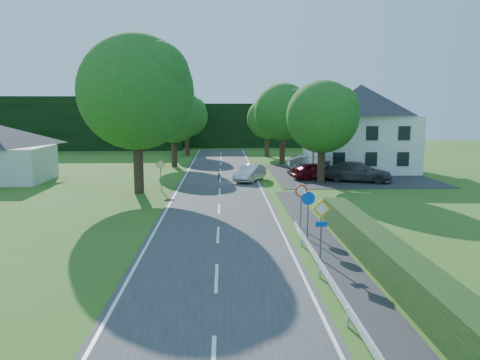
{
  "coord_description": "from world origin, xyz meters",
  "views": [
    {
      "loc": [
        0.26,
        -10.63,
        6.28
      ],
      "look_at": [
        1.26,
        16.3,
        2.13
      ],
      "focal_mm": 35.0,
      "sensor_mm": 36.0,
      "label": 1
    }
  ],
  "objects_px": {
    "moving_car": "(250,173)",
    "parked_car_red": "(316,171)",
    "parked_car_silver_a": "(309,162)",
    "parked_car_grey": "(358,172)",
    "streetlight": "(312,129)",
    "motorcycle": "(219,174)",
    "parasol": "(321,167)"
  },
  "relations": [
    {
      "from": "streetlight",
      "to": "moving_car",
      "type": "distance_m",
      "value": 6.64
    },
    {
      "from": "parasol",
      "to": "parked_car_grey",
      "type": "bearing_deg",
      "value": -29.05
    },
    {
      "from": "parked_car_red",
      "to": "parked_car_grey",
      "type": "distance_m",
      "value": 3.67
    },
    {
      "from": "streetlight",
      "to": "parked_car_grey",
      "type": "bearing_deg",
      "value": -17.58
    },
    {
      "from": "parked_car_red",
      "to": "parked_car_silver_a",
      "type": "relative_size",
      "value": 0.98
    },
    {
      "from": "moving_car",
      "to": "parasol",
      "type": "relative_size",
      "value": 1.78
    },
    {
      "from": "motorcycle",
      "to": "parked_car_grey",
      "type": "height_order",
      "value": "parked_car_grey"
    },
    {
      "from": "streetlight",
      "to": "parked_car_grey",
      "type": "height_order",
      "value": "streetlight"
    },
    {
      "from": "moving_car",
      "to": "parasol",
      "type": "bearing_deg",
      "value": 34.16
    },
    {
      "from": "streetlight",
      "to": "moving_car",
      "type": "relative_size",
      "value": 1.87
    },
    {
      "from": "parked_car_silver_a",
      "to": "parasol",
      "type": "bearing_deg",
      "value": -179.27
    },
    {
      "from": "parked_car_red",
      "to": "parked_car_silver_a",
      "type": "distance_m",
      "value": 6.8
    },
    {
      "from": "streetlight",
      "to": "parasol",
      "type": "xyz_separation_m",
      "value": [
        0.92,
        0.4,
        -3.35
      ]
    },
    {
      "from": "streetlight",
      "to": "parked_car_grey",
      "type": "distance_m",
      "value": 5.38
    },
    {
      "from": "parked_car_silver_a",
      "to": "parked_car_grey",
      "type": "xyz_separation_m",
      "value": [
        2.72,
        -8.21,
        0.09
      ]
    },
    {
      "from": "parasol",
      "to": "parked_car_silver_a",
      "type": "bearing_deg",
      "value": 88.43
    },
    {
      "from": "parked_car_silver_a",
      "to": "parked_car_grey",
      "type": "distance_m",
      "value": 8.65
    },
    {
      "from": "streetlight",
      "to": "parked_car_silver_a",
      "type": "height_order",
      "value": "streetlight"
    },
    {
      "from": "moving_car",
      "to": "motorcycle",
      "type": "relative_size",
      "value": 2.5
    },
    {
      "from": "parked_car_grey",
      "to": "motorcycle",
      "type": "bearing_deg",
      "value": 103.45
    },
    {
      "from": "motorcycle",
      "to": "parasol",
      "type": "bearing_deg",
      "value": 1.3
    },
    {
      "from": "motorcycle",
      "to": "parked_car_red",
      "type": "bearing_deg",
      "value": 0.23
    },
    {
      "from": "moving_car",
      "to": "parked_car_red",
      "type": "xyz_separation_m",
      "value": [
        5.91,
        0.93,
        0.05
      ]
    },
    {
      "from": "streetlight",
      "to": "motorcycle",
      "type": "bearing_deg",
      "value": 178.32
    },
    {
      "from": "parked_car_red",
      "to": "moving_car",
      "type": "bearing_deg",
      "value": 86.31
    },
    {
      "from": "parasol",
      "to": "streetlight",
      "type": "bearing_deg",
      "value": -156.45
    },
    {
      "from": "parked_car_silver_a",
      "to": "parasol",
      "type": "distance_m",
      "value": 6.61
    },
    {
      "from": "parked_car_silver_a",
      "to": "parked_car_grey",
      "type": "relative_size",
      "value": 0.79
    },
    {
      "from": "streetlight",
      "to": "parked_car_silver_a",
      "type": "bearing_deg",
      "value": 81.07
    },
    {
      "from": "streetlight",
      "to": "motorcycle",
      "type": "relative_size",
      "value": 4.67
    },
    {
      "from": "moving_car",
      "to": "parked_car_red",
      "type": "relative_size",
      "value": 0.97
    },
    {
      "from": "motorcycle",
      "to": "parasol",
      "type": "xyz_separation_m",
      "value": [
        9.04,
        0.16,
        0.63
      ]
    }
  ]
}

